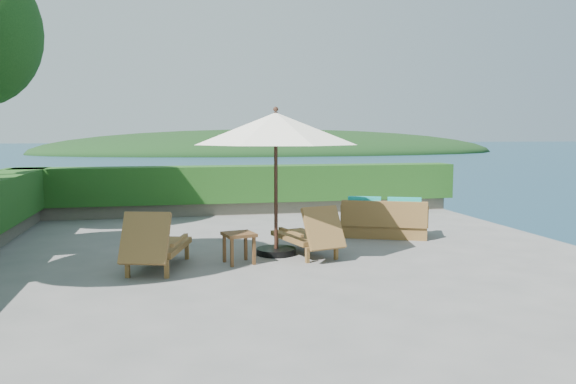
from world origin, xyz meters
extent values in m
plane|color=gray|center=(0.00, 0.00, 0.00)|extent=(12.00, 12.00, 0.00)
cube|color=#5B5248|center=(0.00, 0.00, -1.55)|extent=(12.00, 12.00, 3.00)
ellipsoid|color=black|center=(25.00, 140.00, -3.00)|extent=(126.00, 57.60, 12.60)
cube|color=slate|center=(0.00, 5.60, 0.18)|extent=(12.00, 0.60, 0.36)
cube|color=#1C3F12|center=(0.00, 5.60, 0.85)|extent=(12.40, 0.90, 1.00)
cylinder|color=black|center=(-0.07, 0.14, 0.06)|extent=(0.88, 0.88, 0.12)
cylinder|color=#321B12|center=(-0.07, 0.14, 1.32)|extent=(0.08, 0.08, 2.64)
cone|color=white|center=(-0.07, 0.14, 2.35)|extent=(3.66, 3.66, 0.58)
sphere|color=#321B12|center=(-0.07, 0.14, 2.69)|extent=(0.11, 0.11, 0.10)
cube|color=brown|center=(-2.66, -1.06, 0.14)|extent=(0.08, 0.08, 0.29)
cube|color=brown|center=(-2.06, -1.23, 0.14)|extent=(0.08, 0.08, 0.29)
cube|color=brown|center=(-2.32, 0.23, 0.14)|extent=(0.08, 0.08, 0.29)
cube|color=brown|center=(-1.71, 0.07, 0.14)|extent=(0.08, 0.08, 0.29)
cube|color=brown|center=(-2.16, -0.39, 0.33)|extent=(1.09, 1.59, 0.10)
cube|color=brown|center=(-2.38, -1.20, 0.65)|extent=(0.83, 0.65, 0.78)
cube|color=brown|center=(-2.58, -0.51, 0.50)|extent=(0.31, 0.93, 0.06)
cube|color=brown|center=(-1.85, -0.71, 0.50)|extent=(0.31, 0.93, 0.06)
cube|color=brown|center=(0.34, -0.66, 0.14)|extent=(0.08, 0.08, 0.27)
cube|color=brown|center=(0.91, -0.51, 0.14)|extent=(0.08, 0.08, 0.27)
cube|color=brown|center=(0.02, 0.55, 0.14)|extent=(0.08, 0.08, 0.27)
cube|color=brown|center=(0.58, 0.70, 0.14)|extent=(0.08, 0.08, 0.27)
cube|color=brown|center=(0.44, 0.12, 0.31)|extent=(1.02, 1.49, 0.09)
cube|color=brown|center=(0.64, -0.63, 0.61)|extent=(0.78, 0.61, 0.73)
cube|color=brown|center=(0.15, -0.17, 0.47)|extent=(0.29, 0.88, 0.05)
cube|color=brown|center=(0.83, 0.01, 0.47)|extent=(0.29, 0.88, 0.05)
cube|color=brown|center=(-0.98, -0.70, 0.24)|extent=(0.06, 0.06, 0.49)
cube|color=brown|center=(-0.59, -0.61, 0.24)|extent=(0.06, 0.06, 0.49)
cube|color=brown|center=(-1.07, -0.31, 0.24)|extent=(0.06, 0.06, 0.49)
cube|color=brown|center=(-0.68, -0.22, 0.24)|extent=(0.06, 0.06, 0.49)
cube|color=brown|center=(-0.83, -0.46, 0.52)|extent=(0.61, 0.61, 0.06)
cube|color=brown|center=(2.61, 1.51, 0.20)|extent=(2.01, 1.53, 0.40)
cube|color=brown|center=(2.45, 1.12, 0.55)|extent=(1.72, 0.83, 0.55)
cube|color=brown|center=(1.82, 1.84, 0.50)|extent=(0.46, 0.88, 0.45)
cube|color=brown|center=(3.41, 1.17, 0.50)|extent=(0.46, 0.88, 0.45)
cube|color=teal|center=(2.25, 1.72, 0.49)|extent=(1.00, 0.97, 0.18)
cube|color=teal|center=(3.02, 1.39, 0.49)|extent=(1.00, 0.97, 0.18)
cube|color=teal|center=(2.10, 1.37, 0.72)|extent=(0.70, 0.40, 0.36)
cube|color=teal|center=(2.88, 1.05, 0.72)|extent=(0.70, 0.40, 0.36)
camera|label=1|loc=(-1.96, -10.01, 2.26)|focal=35.00mm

